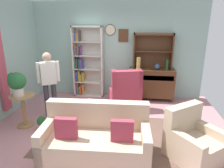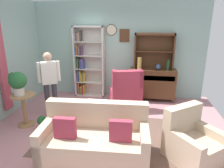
% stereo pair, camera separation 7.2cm
% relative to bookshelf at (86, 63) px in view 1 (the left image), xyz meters
% --- Properties ---
extents(ground_plane, '(5.40, 4.60, 0.02)m').
position_rel_bookshelf_xyz_m(ground_plane, '(0.94, -1.94, -1.02)').
color(ground_plane, '#B27A7F').
extents(wall_back, '(5.00, 0.09, 2.80)m').
position_rel_bookshelf_xyz_m(wall_back, '(0.93, 0.19, 0.39)').
color(wall_back, '#93B7AD').
rests_on(wall_back, ground_plane).
extents(area_rug, '(2.90, 1.82, 0.01)m').
position_rel_bookshelf_xyz_m(area_rug, '(1.14, -2.24, -1.01)').
color(area_rug, brown).
rests_on(area_rug, ground_plane).
extents(bookshelf, '(0.90, 0.30, 2.10)m').
position_rel_bookshelf_xyz_m(bookshelf, '(0.00, 0.00, 0.00)').
color(bookshelf, silver).
rests_on(bookshelf, ground_plane).
extents(sideboard, '(1.30, 0.45, 0.92)m').
position_rel_bookshelf_xyz_m(sideboard, '(1.97, -0.09, -0.51)').
color(sideboard, '#4C2D19').
rests_on(sideboard, ground_plane).
extents(sideboard_hutch, '(1.10, 0.26, 1.00)m').
position_rel_bookshelf_xyz_m(sideboard_hutch, '(1.97, 0.02, 0.54)').
color(sideboard_hutch, '#4C2D19').
rests_on(sideboard_hutch, sideboard).
extents(vase_tall, '(0.11, 0.11, 0.34)m').
position_rel_bookshelf_xyz_m(vase_tall, '(1.58, -0.17, 0.08)').
color(vase_tall, tan).
rests_on(vase_tall, sideboard).
extents(vase_round, '(0.15, 0.15, 0.17)m').
position_rel_bookshelf_xyz_m(vase_round, '(2.10, -0.15, -0.01)').
color(vase_round, '#33476B').
rests_on(vase_round, sideboard).
extents(bottle_wine, '(0.07, 0.07, 0.30)m').
position_rel_bookshelf_xyz_m(bottle_wine, '(2.36, -0.17, 0.06)').
color(bottle_wine, '#194223').
rests_on(bottle_wine, sideboard).
extents(couch_floral, '(1.84, 0.94, 0.90)m').
position_rel_bookshelf_xyz_m(couch_floral, '(0.91, -2.90, -0.70)').
color(couch_floral, '#C6AD8E').
rests_on(couch_floral, ground_plane).
extents(armchair_floral, '(1.07, 1.08, 0.88)m').
position_rel_bookshelf_xyz_m(armchair_floral, '(2.55, -2.74, -0.73)').
color(armchair_floral, '#C6AD8E').
rests_on(armchair_floral, ground_plane).
extents(wingback_chair, '(0.96, 0.97, 1.05)m').
position_rel_bookshelf_xyz_m(wingback_chair, '(1.26, -0.71, -0.63)').
color(wingback_chair, '#A33347').
rests_on(wingback_chair, ground_plane).
extents(plant_stand, '(0.52, 0.52, 0.73)m').
position_rel_bookshelf_xyz_m(plant_stand, '(-0.87, -2.09, -0.57)').
color(plant_stand, '#997047').
rests_on(plant_stand, ground_plane).
extents(potted_plant_large, '(0.37, 0.37, 0.51)m').
position_rel_bookshelf_xyz_m(potted_plant_large, '(-0.92, -2.12, 0.01)').
color(potted_plant_large, beige).
rests_on(potted_plant_large, plant_stand).
extents(potted_plant_small, '(0.21, 0.21, 0.29)m').
position_rel_bookshelf_xyz_m(potted_plant_small, '(-0.42, -2.18, -0.84)').
color(potted_plant_small, beige).
rests_on(potted_plant_small, ground_plane).
extents(person_reading, '(0.49, 0.34, 1.56)m').
position_rel_bookshelf_xyz_m(person_reading, '(-0.50, -1.51, -0.11)').
color(person_reading, '#38333D').
rests_on(person_reading, ground_plane).
extents(coffee_table, '(0.80, 0.50, 0.42)m').
position_rel_bookshelf_xyz_m(coffee_table, '(0.93, -2.02, -0.66)').
color(coffee_table, '#4C2D19').
rests_on(coffee_table, ground_plane).
extents(book_stack, '(0.23, 0.16, 0.10)m').
position_rel_bookshelf_xyz_m(book_stack, '(0.97, -2.06, -0.54)').
color(book_stack, gray).
rests_on(book_stack, coffee_table).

